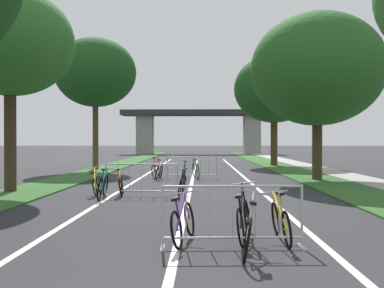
% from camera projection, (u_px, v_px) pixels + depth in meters
% --- Properties ---
extents(grass_verge_left, '(2.20, 68.45, 0.05)m').
position_uv_depth(grass_verge_left, '(114.00, 166.00, 30.78)').
color(grass_verge_left, '#2D5B26').
rests_on(grass_verge_left, ground).
extents(grass_verge_right, '(2.20, 68.45, 0.05)m').
position_uv_depth(grass_verge_right, '(278.00, 166.00, 30.54)').
color(grass_verge_right, '#2D5B26').
rests_on(grass_verge_right, ground).
extents(sidewalk_path_right, '(1.68, 68.45, 0.08)m').
position_uv_depth(sidewalk_path_right, '(306.00, 166.00, 30.50)').
color(sidewalk_path_right, '#9E9B93').
rests_on(sidewalk_path_right, ground).
extents(lane_stripe_center, '(0.14, 39.60, 0.01)m').
position_uv_depth(lane_stripe_center, '(193.00, 176.00, 22.46)').
color(lane_stripe_center, silver).
rests_on(lane_stripe_center, ground).
extents(lane_stripe_right_lane, '(0.14, 39.60, 0.01)m').
position_uv_depth(lane_stripe_right_lane, '(243.00, 176.00, 22.41)').
color(lane_stripe_right_lane, silver).
rests_on(lane_stripe_right_lane, ground).
extents(lane_stripe_left_lane, '(0.14, 39.60, 0.01)m').
position_uv_depth(lane_stripe_left_lane, '(144.00, 176.00, 22.51)').
color(lane_stripe_left_lane, silver).
rests_on(lane_stripe_left_lane, ground).
extents(overpass_bridge, '(20.23, 3.79, 5.78)m').
position_uv_depth(overpass_bridge, '(198.00, 124.00, 59.19)').
color(overpass_bridge, '#2D2D30').
rests_on(overpass_bridge, ground).
extents(tree_left_oak_mid, '(4.35, 4.35, 7.01)m').
position_uv_depth(tree_left_oak_mid, '(10.00, 43.00, 15.31)').
color(tree_left_oak_mid, '#3D2D1E').
rests_on(tree_left_oak_mid, ground).
extents(tree_left_maple_mid, '(4.90, 4.90, 7.98)m').
position_uv_depth(tree_left_maple_mid, '(95.00, 73.00, 26.96)').
color(tree_left_maple_mid, '#4C3823').
rests_on(tree_left_maple_mid, ground).
extents(tree_right_pine_far, '(5.92, 5.92, 7.47)m').
position_uv_depth(tree_right_pine_far, '(317.00, 70.00, 19.92)').
color(tree_right_pine_far, '#3D2D1E').
rests_on(tree_right_pine_far, ground).
extents(tree_right_oak_near, '(5.63, 5.63, 7.81)m').
position_uv_depth(tree_right_oak_near, '(274.00, 89.00, 31.43)').
color(tree_right_oak_near, '#3D2D1E').
rests_on(tree_right_oak_near, ground).
extents(crowd_barrier_nearest, '(2.39, 0.56, 1.05)m').
position_uv_depth(crowd_barrier_nearest, '(233.00, 217.00, 7.39)').
color(crowd_barrier_nearest, '#ADADB2').
rests_on(crowd_barrier_nearest, ground).
extents(crowd_barrier_second, '(2.39, 0.56, 1.05)m').
position_uv_depth(crowd_barrier_second, '(142.00, 180.00, 14.22)').
color(crowd_barrier_second, '#ADADB2').
rests_on(crowd_barrier_second, ground).
extents(crowd_barrier_third, '(2.39, 0.54, 1.05)m').
position_uv_depth(crowd_barrier_third, '(192.00, 167.00, 20.96)').
color(crowd_barrier_third, '#ADADB2').
rests_on(crowd_barrier_third, ground).
extents(bicycle_black_0, '(0.47, 1.70, 1.02)m').
position_uv_depth(bicycle_black_0, '(244.00, 220.00, 7.96)').
color(bicycle_black_0, black).
rests_on(bicycle_black_0, ground).
extents(bicycle_yellow_1, '(0.57, 1.70, 0.94)m').
position_uv_depth(bicycle_yellow_1, '(96.00, 184.00, 14.62)').
color(bicycle_yellow_1, black).
rests_on(bicycle_yellow_1, ground).
extents(bicycle_purple_2, '(0.52, 1.70, 0.88)m').
position_uv_depth(bicycle_purple_2, '(183.00, 222.00, 7.82)').
color(bicycle_purple_2, black).
rests_on(bicycle_purple_2, ground).
extents(bicycle_green_3, '(0.55, 1.66, 1.03)m').
position_uv_depth(bicycle_green_3, '(196.00, 170.00, 21.32)').
color(bicycle_green_3, black).
rests_on(bicycle_green_3, ground).
extents(bicycle_blue_4, '(0.51, 1.62, 0.89)m').
position_uv_depth(bicycle_blue_4, '(184.00, 170.00, 21.48)').
color(bicycle_blue_4, black).
rests_on(bicycle_blue_4, ground).
extents(bicycle_red_5, '(0.47, 1.70, 1.01)m').
position_uv_depth(bicycle_red_5, '(157.00, 170.00, 21.46)').
color(bicycle_red_5, black).
rests_on(bicycle_red_5, ground).
extents(bicycle_silver_6, '(0.58, 1.72, 0.98)m').
position_uv_depth(bicycle_silver_6, '(248.00, 231.00, 6.98)').
color(bicycle_silver_6, black).
rests_on(bicycle_silver_6, ground).
extents(bicycle_orange_7, '(0.57, 1.60, 0.89)m').
position_uv_depth(bicycle_orange_7, '(121.00, 185.00, 14.58)').
color(bicycle_orange_7, black).
rests_on(bicycle_orange_7, ground).
extents(bicycle_white_8, '(0.52, 1.69, 0.98)m').
position_uv_depth(bicycle_white_8, '(159.00, 171.00, 20.53)').
color(bicycle_white_8, black).
rests_on(bicycle_white_8, ground).
extents(bicycle_teal_9, '(0.52, 1.69, 0.95)m').
position_uv_depth(bicycle_teal_9, '(103.00, 186.00, 13.72)').
color(bicycle_teal_9, black).
rests_on(bicycle_teal_9, ground).
extents(bicycle_black_10, '(0.44, 1.61, 0.93)m').
position_uv_depth(bicycle_black_10, '(182.00, 184.00, 14.69)').
color(bicycle_black_10, black).
rests_on(bicycle_black_10, ground).
extents(bicycle_yellow_11, '(0.55, 1.68, 0.92)m').
position_uv_depth(bicycle_yellow_11, '(281.00, 221.00, 7.89)').
color(bicycle_yellow_11, black).
rests_on(bicycle_yellow_11, ground).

